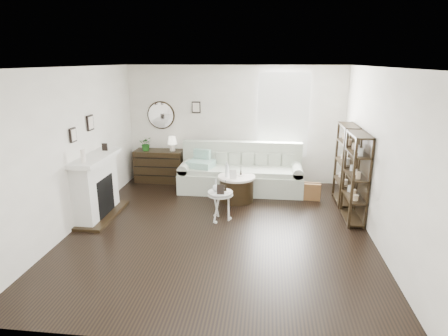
# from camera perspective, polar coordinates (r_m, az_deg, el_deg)

# --- Properties ---
(room) EXTENTS (5.50, 5.50, 5.50)m
(room) POSITION_cam_1_polar(r_m,az_deg,el_deg) (8.65, 6.52, 8.01)
(room) COLOR black
(room) RESTS_ON ground
(fireplace) EXTENTS (0.50, 1.40, 1.84)m
(fireplace) POSITION_cam_1_polar(r_m,az_deg,el_deg) (7.24, -18.80, -2.98)
(fireplace) COLOR white
(fireplace) RESTS_ON ground
(shelf_unit_far) EXTENTS (0.30, 0.80, 1.60)m
(shelf_unit_far) POSITION_cam_1_polar(r_m,az_deg,el_deg) (7.84, 18.05, 0.54)
(shelf_unit_far) COLOR black
(shelf_unit_far) RESTS_ON ground
(shelf_unit_near) EXTENTS (0.30, 0.80, 1.60)m
(shelf_unit_near) POSITION_cam_1_polar(r_m,az_deg,el_deg) (7.00, 19.42, -1.43)
(shelf_unit_near) COLOR black
(shelf_unit_near) RESTS_ON ground
(sofa) EXTENTS (2.68, 0.93, 1.04)m
(sofa) POSITION_cam_1_polar(r_m,az_deg,el_deg) (8.33, 2.58, -1.04)
(sofa) COLOR beige
(sofa) RESTS_ON ground
(quilt) EXTENTS (0.65, 0.58, 0.14)m
(quilt) POSITION_cam_1_polar(r_m,az_deg,el_deg) (8.24, -3.56, 0.63)
(quilt) COLOR #279068
(quilt) RESTS_ON sofa
(suitcase) EXTENTS (0.55, 0.23, 0.35)m
(suitcase) POSITION_cam_1_polar(r_m,az_deg,el_deg) (7.99, 12.58, -3.45)
(suitcase) COLOR olive
(suitcase) RESTS_ON ground
(dresser) EXTENTS (1.14, 0.49, 0.76)m
(dresser) POSITION_cam_1_polar(r_m,az_deg,el_deg) (9.03, -9.79, 0.32)
(dresser) COLOR black
(dresser) RESTS_ON ground
(table_lamp) EXTENTS (0.26, 0.26, 0.34)m
(table_lamp) POSITION_cam_1_polar(r_m,az_deg,el_deg) (8.81, -7.88, 3.70)
(table_lamp) COLOR silver
(table_lamp) RESTS_ON dresser
(potted_plant) EXTENTS (0.35, 0.32, 0.33)m
(potted_plant) POSITION_cam_1_polar(r_m,az_deg,el_deg) (8.94, -11.79, 3.65)
(potted_plant) COLOR #1D5819
(potted_plant) RESTS_ON dresser
(drum_table) EXTENTS (0.76, 0.76, 0.53)m
(drum_table) POSITION_cam_1_polar(r_m,az_deg,el_deg) (7.71, 1.90, -3.06)
(drum_table) COLOR black
(drum_table) RESTS_ON ground
(pedestal_table) EXTENTS (0.46, 0.46, 0.55)m
(pedestal_table) POSITION_cam_1_polar(r_m,az_deg,el_deg) (6.68, -0.58, -4.01)
(pedestal_table) COLOR white
(pedestal_table) RESTS_ON ground
(eiffel_drum) EXTENTS (0.13, 0.13, 0.17)m
(eiffel_drum) POSITION_cam_1_polar(r_m,az_deg,el_deg) (7.65, 2.59, -0.51)
(eiffel_drum) COLOR black
(eiffel_drum) RESTS_ON drum_table
(bottle_drum) EXTENTS (0.07, 0.07, 0.32)m
(bottle_drum) POSITION_cam_1_polar(r_m,az_deg,el_deg) (7.52, 0.43, -0.20)
(bottle_drum) COLOR silver
(bottle_drum) RESTS_ON drum_table
(card_frame_drum) EXTENTS (0.15, 0.09, 0.18)m
(card_frame_drum) POSITION_cam_1_polar(r_m,az_deg,el_deg) (7.43, 1.40, -0.97)
(card_frame_drum) COLOR silver
(card_frame_drum) RESTS_ON drum_table
(eiffel_ped) EXTENTS (0.12, 0.12, 0.19)m
(eiffel_ped) POSITION_cam_1_polar(r_m,az_deg,el_deg) (6.65, 0.22, -2.82)
(eiffel_ped) COLOR black
(eiffel_ped) RESTS_ON pedestal_table
(flask_ped) EXTENTS (0.12, 0.12, 0.23)m
(flask_ped) POSITION_cam_1_polar(r_m,az_deg,el_deg) (6.65, -1.24, -2.62)
(flask_ped) COLOR silver
(flask_ped) RESTS_ON pedestal_table
(card_frame_ped) EXTENTS (0.13, 0.06, 0.17)m
(card_frame_ped) POSITION_cam_1_polar(r_m,az_deg,el_deg) (6.52, -0.54, -3.28)
(card_frame_ped) COLOR black
(card_frame_ped) RESTS_ON pedestal_table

